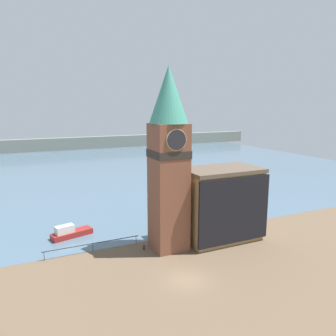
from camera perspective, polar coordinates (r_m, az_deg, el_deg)
The scene contains 8 objects.
ground_plane at distance 35.44m, azimuth 3.33°, elevation -18.92°, with size 160.00×160.00×0.00m, color brown.
water at distance 100.74m, azimuth -16.10°, elevation 0.24°, with size 160.00×120.00×0.00m.
far_shoreline at distance 139.70m, azimuth -18.74°, elevation 3.94°, with size 180.00×3.00×5.00m.
pier_railing at distance 41.97m, azimuth -12.99°, elevation -12.81°, with size 11.78×0.08×1.09m.
clock_tower at distance 39.04m, azimuth 0.12°, elevation 2.25°, with size 4.63×4.63×22.15m.
pier_building at distance 44.05m, azimuth 9.28°, elevation -6.18°, with size 10.28×6.31×9.61m.
boat_near at distance 47.24m, azimuth -16.72°, elevation -10.70°, with size 5.76×3.08×1.77m.
mooring_bollard_near at distance 41.90m, azimuth -4.24°, elevation -13.55°, with size 0.29×0.29×0.61m.
Camera 1 is at (-14.71, -27.09, 17.48)m, focal length 35.00 mm.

